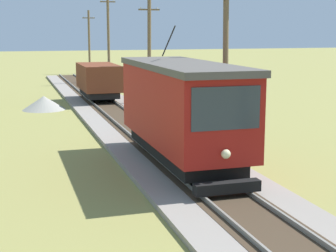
# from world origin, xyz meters

# --- Properties ---
(red_tram) EXTENTS (2.60, 8.54, 4.79)m
(red_tram) POSITION_xyz_m (0.00, 21.02, 2.19)
(red_tram) COLOR maroon
(red_tram) RESTS_ON rail_right
(freight_car) EXTENTS (2.40, 5.20, 2.31)m
(freight_car) POSITION_xyz_m (0.00, 39.12, 1.56)
(freight_car) COLOR brown
(freight_car) RESTS_ON rail_right
(utility_pole_mid) EXTENTS (1.40, 0.43, 7.12)m
(utility_pole_mid) POSITION_xyz_m (3.03, 24.24, 3.66)
(utility_pole_mid) COLOR brown
(utility_pole_mid) RESTS_ON ground
(utility_pole_far) EXTENTS (1.40, 0.41, 7.08)m
(utility_pole_far) POSITION_xyz_m (3.03, 36.94, 3.63)
(utility_pole_far) COLOR brown
(utility_pole_far) RESTS_ON ground
(utility_pole_distant) EXTENTS (1.40, 0.30, 8.44)m
(utility_pole_distant) POSITION_xyz_m (3.03, 51.49, 4.32)
(utility_pole_distant) COLOR brown
(utility_pole_distant) RESTS_ON ground
(utility_pole_horizon) EXTENTS (1.40, 0.41, 7.09)m
(utility_pole_horizon) POSITION_xyz_m (3.03, 63.50, 3.64)
(utility_pole_horizon) COLOR brown
(utility_pole_horizon) RESTS_ON ground
(gravel_pile) EXTENTS (2.68, 2.68, 0.87)m
(gravel_pile) POSITION_xyz_m (-3.84, 36.85, 0.44)
(gravel_pile) COLOR #9E998E
(gravel_pile) RESTS_ON ground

